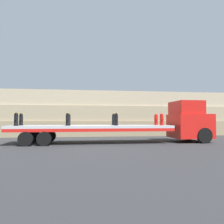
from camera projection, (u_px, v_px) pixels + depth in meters
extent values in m
plane|color=#2D2D30|center=(92.00, 143.00, 14.65)|extent=(120.00, 120.00, 0.00)
cube|color=gray|center=(88.00, 128.00, 21.65)|extent=(60.00, 3.00, 1.46)
cube|color=tan|center=(88.00, 114.00, 21.85)|extent=(60.00, 3.00, 1.46)
cube|color=tan|center=(88.00, 99.00, 22.06)|extent=(60.00, 3.00, 1.46)
cube|color=red|center=(189.00, 126.00, 15.67)|extent=(2.52, 2.46, 1.68)
cube|color=red|center=(186.00, 108.00, 15.68)|extent=(1.77, 2.26, 0.92)
cube|color=black|center=(198.00, 121.00, 15.78)|extent=(1.01, 2.16, 0.94)
cylinder|color=black|center=(204.00, 136.00, 14.56)|extent=(1.04, 0.28, 1.04)
cylinder|color=black|center=(188.00, 133.00, 16.87)|extent=(1.04, 0.28, 1.04)
cube|color=#B2B2B7|center=(92.00, 127.00, 14.69)|extent=(10.61, 2.55, 0.17)
cube|color=red|center=(93.00, 130.00, 13.46)|extent=(10.61, 0.08, 0.20)
cube|color=red|center=(91.00, 129.00, 15.91)|extent=(10.61, 0.08, 0.20)
cylinder|color=black|center=(44.00, 139.00, 13.09)|extent=(0.86, 0.30, 0.86)
cylinder|color=black|center=(50.00, 136.00, 15.42)|extent=(0.86, 0.30, 0.86)
cylinder|color=black|center=(26.00, 139.00, 12.94)|extent=(0.86, 0.30, 0.86)
cylinder|color=black|center=(34.00, 136.00, 15.27)|extent=(0.86, 0.30, 0.86)
cylinder|color=black|center=(16.00, 126.00, 13.48)|extent=(0.31, 0.31, 0.03)
cylinder|color=black|center=(16.00, 121.00, 13.49)|extent=(0.25, 0.25, 0.64)
sphere|color=black|center=(16.00, 115.00, 13.50)|extent=(0.23, 0.23, 0.23)
cylinder|color=black|center=(15.00, 119.00, 13.30)|extent=(0.11, 0.14, 0.11)
cylinder|color=black|center=(17.00, 119.00, 13.68)|extent=(0.11, 0.14, 0.11)
cylinder|color=black|center=(21.00, 125.00, 14.59)|extent=(0.31, 0.31, 0.03)
cylinder|color=black|center=(21.00, 121.00, 14.60)|extent=(0.25, 0.25, 0.64)
sphere|color=black|center=(21.00, 115.00, 14.61)|extent=(0.23, 0.23, 0.23)
cylinder|color=black|center=(20.00, 119.00, 14.41)|extent=(0.11, 0.14, 0.11)
cylinder|color=black|center=(22.00, 119.00, 14.80)|extent=(0.11, 0.14, 0.11)
cylinder|color=black|center=(68.00, 125.00, 13.92)|extent=(0.31, 0.31, 0.03)
cylinder|color=black|center=(68.00, 121.00, 13.93)|extent=(0.25, 0.25, 0.64)
sphere|color=black|center=(68.00, 115.00, 13.94)|extent=(0.23, 0.23, 0.23)
cylinder|color=black|center=(68.00, 119.00, 13.74)|extent=(0.11, 0.14, 0.11)
cylinder|color=black|center=(68.00, 119.00, 14.12)|extent=(0.11, 0.14, 0.11)
cylinder|color=black|center=(69.00, 125.00, 15.03)|extent=(0.31, 0.31, 0.03)
cylinder|color=black|center=(69.00, 121.00, 15.04)|extent=(0.25, 0.25, 0.64)
sphere|color=black|center=(69.00, 115.00, 15.05)|extent=(0.23, 0.23, 0.23)
cylinder|color=black|center=(69.00, 119.00, 14.85)|extent=(0.11, 0.14, 0.11)
cylinder|color=black|center=(69.00, 119.00, 15.24)|extent=(0.11, 0.14, 0.11)
cylinder|color=black|center=(116.00, 125.00, 14.36)|extent=(0.31, 0.31, 0.03)
cylinder|color=black|center=(116.00, 121.00, 14.37)|extent=(0.25, 0.25, 0.64)
sphere|color=black|center=(116.00, 115.00, 14.38)|extent=(0.23, 0.23, 0.23)
cylinder|color=black|center=(117.00, 119.00, 14.18)|extent=(0.11, 0.14, 0.11)
cylinder|color=black|center=(116.00, 119.00, 14.56)|extent=(0.11, 0.14, 0.11)
cylinder|color=black|center=(114.00, 125.00, 15.47)|extent=(0.31, 0.31, 0.03)
cylinder|color=black|center=(114.00, 121.00, 15.48)|extent=(0.25, 0.25, 0.64)
sphere|color=black|center=(114.00, 115.00, 15.49)|extent=(0.23, 0.23, 0.23)
cylinder|color=black|center=(114.00, 119.00, 15.29)|extent=(0.11, 0.14, 0.11)
cylinder|color=black|center=(113.00, 119.00, 15.68)|extent=(0.11, 0.14, 0.11)
cylinder|color=red|center=(162.00, 125.00, 14.80)|extent=(0.31, 0.31, 0.03)
cylinder|color=red|center=(162.00, 121.00, 14.81)|extent=(0.25, 0.25, 0.64)
sphere|color=red|center=(162.00, 115.00, 14.82)|extent=(0.23, 0.23, 0.23)
cylinder|color=red|center=(163.00, 119.00, 14.62)|extent=(0.11, 0.14, 0.11)
cylinder|color=red|center=(161.00, 119.00, 15.00)|extent=(0.11, 0.14, 0.11)
cylinder|color=red|center=(156.00, 125.00, 15.91)|extent=(0.31, 0.31, 0.03)
cylinder|color=red|center=(156.00, 121.00, 15.92)|extent=(0.25, 0.25, 0.64)
sphere|color=red|center=(156.00, 115.00, 15.93)|extent=(0.23, 0.23, 0.23)
cylinder|color=red|center=(157.00, 119.00, 15.73)|extent=(0.11, 0.14, 0.11)
cylinder|color=red|center=(155.00, 119.00, 16.12)|extent=(0.11, 0.14, 0.11)
cube|color=yellow|center=(19.00, 113.00, 14.06)|extent=(0.05, 2.75, 0.01)
cube|color=yellow|center=(68.00, 113.00, 14.50)|extent=(0.05, 2.75, 0.01)
cube|color=yellow|center=(115.00, 113.00, 14.94)|extent=(0.05, 2.75, 0.01)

